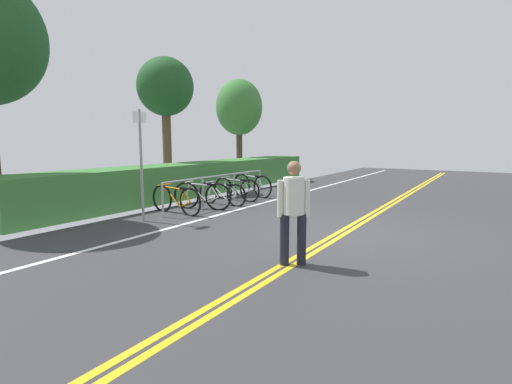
# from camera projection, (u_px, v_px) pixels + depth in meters

# --- Properties ---
(ground_plane) EXTENTS (37.83, 10.39, 0.05)m
(ground_plane) POSITION_uv_depth(u_px,v_px,m) (344.00, 233.00, 7.98)
(ground_plane) COLOR #353538
(centre_line_yellow_inner) EXTENTS (34.04, 0.10, 0.00)m
(centre_line_yellow_inner) POSITION_uv_depth(u_px,v_px,m) (347.00, 232.00, 7.93)
(centre_line_yellow_inner) COLOR gold
(centre_line_yellow_inner) RESTS_ON ground_plane
(centre_line_yellow_outer) EXTENTS (34.04, 0.10, 0.00)m
(centre_line_yellow_outer) POSITION_uv_depth(u_px,v_px,m) (340.00, 231.00, 8.02)
(centre_line_yellow_outer) COLOR gold
(centre_line_yellow_outer) RESTS_ON ground_plane
(bike_lane_stripe_white) EXTENTS (34.04, 0.12, 0.00)m
(bike_lane_stripe_white) POSITION_uv_depth(u_px,v_px,m) (216.00, 215.00, 9.70)
(bike_lane_stripe_white) COLOR white
(bike_lane_stripe_white) RESTS_ON ground_plane
(bike_rack) EXTENTS (4.61, 0.05, 0.87)m
(bike_rack) POSITION_uv_depth(u_px,v_px,m) (219.00, 183.00, 11.31)
(bike_rack) COLOR #9EA0A5
(bike_rack) RESTS_ON ground_plane
(bicycle_0) EXTENTS (0.46, 1.80, 0.77)m
(bicycle_0) POSITION_uv_depth(u_px,v_px,m) (176.00, 200.00, 9.93)
(bicycle_0) COLOR black
(bicycle_0) RESTS_ON ground_plane
(bicycle_1) EXTENTS (0.57, 1.68, 0.79)m
(bicycle_1) POSITION_uv_depth(u_px,v_px,m) (202.00, 196.00, 10.57)
(bicycle_1) COLOR black
(bicycle_1) RESTS_ON ground_plane
(bicycle_2) EXTENTS (0.46, 1.70, 0.70)m
(bicycle_2) POSITION_uv_depth(u_px,v_px,m) (222.00, 194.00, 11.29)
(bicycle_2) COLOR black
(bicycle_2) RESTS_ON ground_plane
(bicycle_3) EXTENTS (0.46, 1.75, 0.75)m
(bicycle_3) POSITION_uv_depth(u_px,v_px,m) (236.00, 189.00, 12.12)
(bicycle_3) COLOR black
(bicycle_3) RESTS_ON ground_plane
(bicycle_4) EXTENTS (0.48, 1.71, 0.79)m
(bicycle_4) POSITION_uv_depth(u_px,v_px,m) (252.00, 186.00, 12.92)
(bicycle_4) COLOR black
(bicycle_4) RESTS_ON ground_plane
(pedestrian) EXTENTS (0.33, 0.41, 1.57)m
(pedestrian) POSITION_uv_depth(u_px,v_px,m) (293.00, 206.00, 5.78)
(pedestrian) COLOR #1E1E2D
(pedestrian) RESTS_ON ground_plane
(sign_post_near) EXTENTS (0.36, 0.06, 2.57)m
(sign_post_near) POSITION_uv_depth(u_px,v_px,m) (141.00, 156.00, 8.83)
(sign_post_near) COLOR gray
(sign_post_near) RESTS_ON ground_plane
(hedge_backdrop) EXTENTS (13.56, 1.36, 1.09)m
(hedge_backdrop) POSITION_uv_depth(u_px,v_px,m) (199.00, 178.00, 13.67)
(hedge_backdrop) COLOR #387533
(hedge_backdrop) RESTS_ON ground_plane
(tree_mid) EXTENTS (2.05, 2.05, 4.87)m
(tree_mid) POSITION_uv_depth(u_px,v_px,m) (165.00, 89.00, 14.10)
(tree_mid) COLOR brown
(tree_mid) RESTS_ON ground_plane
(tree_far_right) EXTENTS (2.20, 2.20, 4.73)m
(tree_far_right) POSITION_uv_depth(u_px,v_px,m) (239.00, 108.00, 18.30)
(tree_far_right) COLOR #473323
(tree_far_right) RESTS_ON ground_plane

